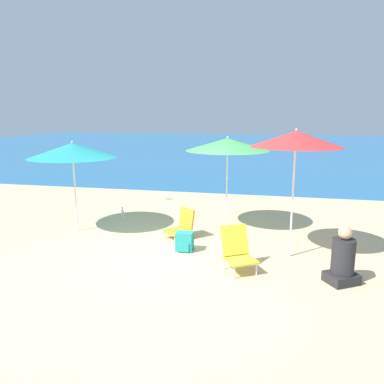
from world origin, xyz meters
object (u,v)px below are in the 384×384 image
beach_chair_yellow (237,250)px  water_bottle (123,213)px  beach_chair_orange (182,225)px  person_seated_near (343,260)px  beach_umbrella_teal (73,150)px  backpack_teal (185,242)px  beach_umbrella_green (228,145)px  beach_umbrella_red (296,139)px  seagull (166,195)px

beach_chair_yellow → water_bottle: beach_chair_yellow is taller
beach_chair_orange → person_seated_near: size_ratio=0.76×
beach_umbrella_teal → water_bottle: (0.55, 1.31, -1.73)m
backpack_teal → beach_chair_yellow: bearing=-32.5°
beach_umbrella_teal → beach_umbrella_green: (3.29, 0.88, 0.12)m
person_seated_near → backpack_teal: 2.87m
beach_chair_orange → person_seated_near: person_seated_near is taller
beach_umbrella_red → backpack_teal: bearing=-175.8°
beach_umbrella_red → beach_chair_yellow: size_ratio=3.16×
person_seated_near → backpack_teal: person_seated_near is taller
beach_umbrella_red → person_seated_near: bearing=-52.7°
beach_umbrella_teal → beach_umbrella_green: beach_umbrella_green is taller
beach_umbrella_red → seagull: bearing=131.3°
beach_umbrella_teal → backpack_teal: size_ratio=5.41×
beach_umbrella_red → beach_umbrella_green: size_ratio=1.11×
beach_chair_yellow → seagull: (-2.73, 4.95, -0.22)m
beach_umbrella_green → seagull: bearing=130.1°
person_seated_near → seagull: person_seated_near is taller
beach_chair_yellow → beach_umbrella_green: bearing=70.7°
person_seated_near → beach_chair_orange: bearing=-150.2°
water_bottle → seagull: size_ratio=0.95×
person_seated_near → beach_umbrella_red: bearing=-174.8°
beach_chair_yellow → person_seated_near: size_ratio=0.80×
beach_umbrella_green → backpack_teal: (-0.60, -1.60, -1.76)m
backpack_teal → beach_umbrella_teal: bearing=164.9°
beach_umbrella_green → water_bottle: 3.34m
seagull → beach_chair_orange: bearing=-68.3°
beach_umbrella_green → beach_chair_yellow: beach_umbrella_green is taller
beach_chair_yellow → seagull: bearing=87.6°
beach_umbrella_teal → backpack_teal: bearing=-15.1°
beach_umbrella_green → beach_chair_orange: bearing=-134.3°
beach_umbrella_teal → water_bottle: 2.24m
beach_umbrella_green → beach_chair_orange: size_ratio=3.02×
beach_umbrella_green → backpack_teal: 2.46m
person_seated_near → seagull: bearing=-171.5°
person_seated_near → seagull: size_ratio=3.44×
person_seated_near → seagull: 6.73m
beach_umbrella_teal → person_seated_near: (5.43, -1.57, -1.45)m
beach_umbrella_teal → beach_umbrella_green: size_ratio=0.96×
person_seated_near → water_bottle: size_ratio=3.61×
backpack_teal → water_bottle: (-2.15, 2.04, -0.08)m
beach_umbrella_green → backpack_teal: size_ratio=5.66×
person_seated_near → backpack_teal: bearing=-139.3°
beach_umbrella_green → beach_chair_yellow: bearing=-78.0°
beach_umbrella_red → beach_umbrella_teal: size_ratio=1.16×
beach_umbrella_red → beach_chair_orange: beach_umbrella_red is taller
beach_chair_orange → backpack_teal: 0.79m
beach_chair_orange → backpack_teal: bearing=-30.7°
person_seated_near → beach_chair_yellow: bearing=-127.5°
seagull → beach_umbrella_teal: bearing=-106.6°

